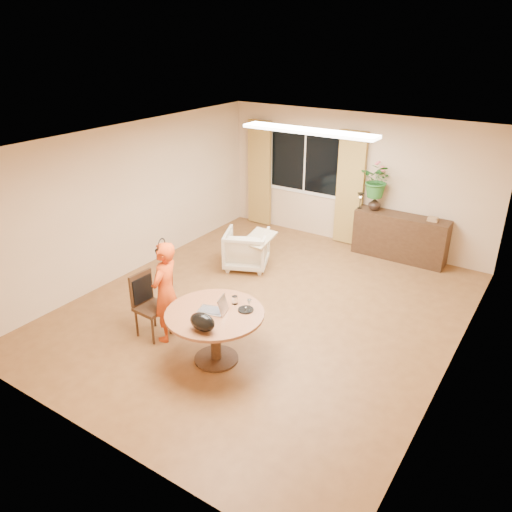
{
  "coord_description": "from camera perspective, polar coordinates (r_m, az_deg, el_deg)",
  "views": [
    {
      "loc": [
        3.56,
        -5.71,
        3.98
      ],
      "look_at": [
        -0.05,
        -0.2,
        0.98
      ],
      "focal_mm": 35.0,
      "sensor_mm": 36.0,
      "label": 1
    }
  ],
  "objects": [
    {
      "name": "floor",
      "position": [
        7.82,
        1.1,
        -6.13
      ],
      "size": [
        6.5,
        6.5,
        0.0
      ],
      "primitive_type": "plane",
      "color": "brown",
      "rests_on": "ground"
    },
    {
      "name": "ceiling",
      "position": [
        6.87,
        1.28,
        12.88
      ],
      "size": [
        6.5,
        6.5,
        0.0
      ],
      "primitive_type": "plane",
      "rotation": [
        3.14,
        0.0,
        0.0
      ],
      "color": "white",
      "rests_on": "wall_back"
    },
    {
      "name": "wall_back",
      "position": [
        10.01,
        11.24,
        8.47
      ],
      "size": [
        5.5,
        0.0,
        5.5
      ],
      "primitive_type": "plane",
      "rotation": [
        1.57,
        0.0,
        0.0
      ],
      "color": "tan",
      "rests_on": "floor"
    },
    {
      "name": "wall_left",
      "position": [
        8.92,
        -14.03,
        6.25
      ],
      "size": [
        0.0,
        6.5,
        6.5
      ],
      "primitive_type": "plane",
      "rotation": [
        1.57,
        0.0,
        1.57
      ],
      "color": "tan",
      "rests_on": "floor"
    },
    {
      "name": "wall_right",
      "position": [
        6.36,
        22.68,
        -2.48
      ],
      "size": [
        0.0,
        6.5,
        6.5
      ],
      "primitive_type": "plane",
      "rotation": [
        1.57,
        0.0,
        -1.57
      ],
      "color": "tan",
      "rests_on": "floor"
    },
    {
      "name": "window",
      "position": [
        10.39,
        5.62,
        10.54
      ],
      "size": [
        1.7,
        0.03,
        1.3
      ],
      "color": "white",
      "rests_on": "wall_back"
    },
    {
      "name": "curtain_left",
      "position": [
        10.92,
        0.42,
        9.42
      ],
      "size": [
        0.55,
        0.08,
        2.25
      ],
      "primitive_type": "cube",
      "color": "olive",
      "rests_on": "wall_back"
    },
    {
      "name": "curtain_right",
      "position": [
        9.99,
        10.69,
        7.55
      ],
      "size": [
        0.55,
        0.08,
        2.25
      ],
      "primitive_type": "cube",
      "color": "olive",
      "rests_on": "wall_back"
    },
    {
      "name": "ceiling_panel",
      "position": [
        7.9,
        6.04,
        14.03
      ],
      "size": [
        2.2,
        0.35,
        0.05
      ],
      "primitive_type": "cube",
      "color": "white",
      "rests_on": "ceiling"
    },
    {
      "name": "dining_table",
      "position": [
        6.44,
        -4.71,
        -7.61
      ],
      "size": [
        1.26,
        1.26,
        0.72
      ],
      "color": "brown",
      "rests_on": "floor"
    },
    {
      "name": "dining_chair",
      "position": [
        7.13,
        -11.8,
        -5.65
      ],
      "size": [
        0.47,
        0.43,
        0.93
      ],
      "primitive_type": null,
      "rotation": [
        0.0,
        0.0,
        -0.06
      ],
      "color": "black",
      "rests_on": "floor"
    },
    {
      "name": "child",
      "position": [
        6.92,
        -10.3,
        -4.05
      ],
      "size": [
        0.59,
        0.45,
        1.45
      ],
      "primitive_type": "imported",
      "rotation": [
        0.0,
        0.0,
        -1.35
      ],
      "color": "red",
      "rests_on": "floor"
    },
    {
      "name": "laptop",
      "position": [
        6.33,
        -5.15,
        -5.38
      ],
      "size": [
        0.4,
        0.32,
        0.23
      ],
      "primitive_type": null,
      "rotation": [
        0.0,
        0.0,
        0.29
      ],
      "color": "#B7B7BC",
      "rests_on": "dining_table"
    },
    {
      "name": "tumbler",
      "position": [
        6.51,
        -2.45,
        -5.06
      ],
      "size": [
        0.08,
        0.08,
        0.11
      ],
      "primitive_type": null,
      "rotation": [
        0.0,
        0.0,
        -0.0
      ],
      "color": "white",
      "rests_on": "dining_table"
    },
    {
      "name": "wine_glass",
      "position": [
        6.3,
        -0.77,
        -5.71
      ],
      "size": [
        0.07,
        0.07,
        0.18
      ],
      "primitive_type": null,
      "rotation": [
        0.0,
        0.0,
        -0.05
      ],
      "color": "white",
      "rests_on": "dining_table"
    },
    {
      "name": "pot_lid",
      "position": [
        6.38,
        -1.19,
        -6.09
      ],
      "size": [
        0.23,
        0.23,
        0.03
      ],
      "primitive_type": null,
      "rotation": [
        0.0,
        0.0,
        -0.13
      ],
      "color": "white",
      "rests_on": "dining_table"
    },
    {
      "name": "handbag",
      "position": [
        5.97,
        -6.15,
        -7.51
      ],
      "size": [
        0.39,
        0.3,
        0.23
      ],
      "primitive_type": null,
      "rotation": [
        0.0,
        0.0,
        -0.34
      ],
      "color": "black",
      "rests_on": "dining_table"
    },
    {
      "name": "armchair",
      "position": [
        9.04,
        -1.08,
        0.8
      ],
      "size": [
        1.0,
        1.01,
        0.7
      ],
      "primitive_type": "imported",
      "rotation": [
        0.0,
        0.0,
        3.56
      ],
      "color": "#BDAF96",
      "rests_on": "floor"
    },
    {
      "name": "throw",
      "position": [
        8.73,
        0.36,
        2.55
      ],
      "size": [
        0.47,
        0.57,
        0.03
      ],
      "primitive_type": null,
      "rotation": [
        0.0,
        0.0,
        -0.03
      ],
      "color": "beige",
      "rests_on": "armchair"
    },
    {
      "name": "sideboard",
      "position": [
        9.74,
        16.12,
        2.09
      ],
      "size": [
        1.73,
        0.42,
        0.86
      ],
      "primitive_type": "cube",
      "color": "black",
      "rests_on": "floor"
    },
    {
      "name": "vase",
      "position": [
        9.71,
        13.39,
        5.84
      ],
      "size": [
        0.24,
        0.24,
        0.25
      ],
      "primitive_type": "imported",
      "rotation": [
        0.0,
        0.0,
        0.02
      ],
      "color": "black",
      "rests_on": "sideboard"
    },
    {
      "name": "bouquet",
      "position": [
        9.57,
        13.75,
        8.39
      ],
      "size": [
        0.63,
        0.56,
        0.66
      ],
      "primitive_type": "imported",
      "rotation": [
        0.0,
        0.0,
        -0.08
      ],
      "color": "#2F6927",
      "rests_on": "vase"
    },
    {
      "name": "book_stack",
      "position": [
        9.45,
        19.56,
        4.0
      ],
      "size": [
        0.2,
        0.16,
        0.07
      ],
      "primitive_type": null,
      "rotation": [
        0.0,
        0.0,
        0.11
      ],
      "color": "#98694D",
      "rests_on": "sideboard"
    },
    {
      "name": "desk_lamp",
      "position": [
        9.74,
        11.82,
        6.26
      ],
      "size": [
        0.14,
        0.14,
        0.31
      ],
      "primitive_type": null,
      "rotation": [
        0.0,
        0.0,
        -0.06
      ],
      "color": "black",
      "rests_on": "sideboard"
    }
  ]
}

